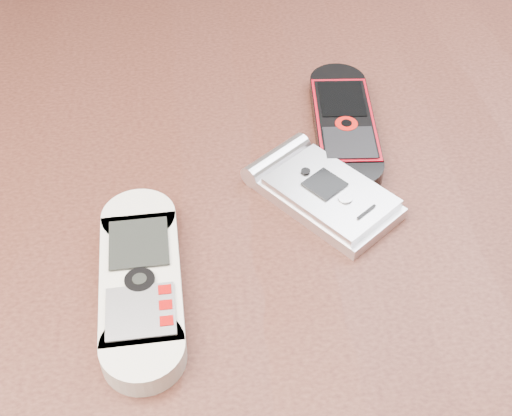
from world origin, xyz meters
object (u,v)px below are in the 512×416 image
(nokia_white, at_px, (141,281))
(nokia_black_red, at_px, (344,124))
(table, at_px, (250,304))
(motorola_razr, at_px, (327,194))

(nokia_white, bearing_deg, nokia_black_red, 40.40)
(nokia_white, xyz_separation_m, nokia_black_red, (0.17, 0.15, -0.00))
(table, xyz_separation_m, nokia_white, (-0.08, -0.06, 0.11))
(table, distance_m, nokia_white, 0.15)
(motorola_razr, bearing_deg, nokia_black_red, 32.33)
(table, bearing_deg, nokia_black_red, 46.49)
(nokia_black_red, bearing_deg, table, -129.32)
(motorola_razr, bearing_deg, nokia_white, 168.45)
(nokia_white, distance_m, nokia_black_red, 0.22)
(table, relative_size, motorola_razr, 10.17)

